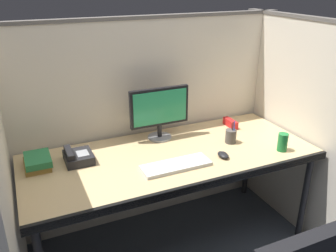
# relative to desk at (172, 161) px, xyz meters

# --- Properties ---
(cubicle_partition_rear) EXTENTS (2.21, 0.06, 1.57)m
(cubicle_partition_rear) POSITION_rel_desk_xyz_m (0.00, 0.46, 0.10)
(cubicle_partition_rear) COLOR beige
(cubicle_partition_rear) RESTS_ON ground
(cubicle_partition_left) EXTENTS (0.06, 1.41, 1.57)m
(cubicle_partition_left) POSITION_rel_desk_xyz_m (-0.99, -0.09, 0.10)
(cubicle_partition_left) COLOR beige
(cubicle_partition_left) RESTS_ON ground
(cubicle_partition_right) EXTENTS (0.06, 1.41, 1.57)m
(cubicle_partition_right) POSITION_rel_desk_xyz_m (0.99, -0.09, 0.10)
(cubicle_partition_right) COLOR beige
(cubicle_partition_right) RESTS_ON ground
(desk) EXTENTS (1.90, 0.80, 0.74)m
(desk) POSITION_rel_desk_xyz_m (0.00, 0.00, 0.00)
(desk) COLOR tan
(desk) RESTS_ON ground
(monitor_center) EXTENTS (0.43, 0.17, 0.37)m
(monitor_center) POSITION_rel_desk_xyz_m (0.03, 0.27, 0.27)
(monitor_center) COLOR gray
(monitor_center) RESTS_ON desk
(keyboard_main) EXTENTS (0.43, 0.15, 0.02)m
(keyboard_main) POSITION_rel_desk_xyz_m (-0.04, -0.16, 0.06)
(keyboard_main) COLOR silver
(keyboard_main) RESTS_ON desk
(computer_mouse) EXTENTS (0.06, 0.10, 0.04)m
(computer_mouse) POSITION_rel_desk_xyz_m (0.29, -0.17, 0.07)
(computer_mouse) COLOR black
(computer_mouse) RESTS_ON desk
(red_stapler) EXTENTS (0.04, 0.15, 0.06)m
(red_stapler) POSITION_rel_desk_xyz_m (0.61, 0.25, 0.08)
(red_stapler) COLOR red
(red_stapler) RESTS_ON desk
(pen_cup) EXTENTS (0.08, 0.08, 0.17)m
(pen_cup) POSITION_rel_desk_xyz_m (0.45, 0.00, 0.10)
(pen_cup) COLOR #4C4742
(pen_cup) RESTS_ON desk
(soda_can) EXTENTS (0.07, 0.07, 0.12)m
(soda_can) POSITION_rel_desk_xyz_m (0.70, -0.24, 0.11)
(soda_can) COLOR #197233
(soda_can) RESTS_ON desk
(desk_phone) EXTENTS (0.17, 0.19, 0.09)m
(desk_phone) POSITION_rel_desk_xyz_m (-0.58, 0.16, 0.08)
(desk_phone) COLOR black
(desk_phone) RESTS_ON desk
(book_stack) EXTENTS (0.16, 0.22, 0.07)m
(book_stack) POSITION_rel_desk_xyz_m (-0.81, 0.19, 0.09)
(book_stack) COLOR olive
(book_stack) RESTS_ON desk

